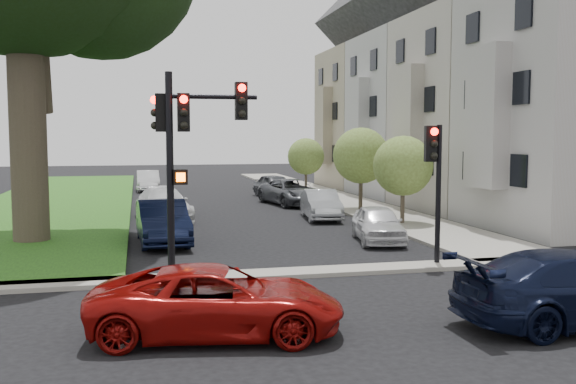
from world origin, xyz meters
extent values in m
plane|color=black|center=(0.00, 0.00, 0.00)|extent=(140.00, 140.00, 0.00)
cube|color=#234619|center=(-9.00, 24.00, 0.06)|extent=(8.00, 44.00, 0.12)
cube|color=gray|center=(6.75, 24.00, 0.06)|extent=(3.50, 44.00, 0.12)
cube|color=gray|center=(0.00, 2.00, 0.06)|extent=(60.00, 1.00, 0.12)
cube|color=#A39C91|center=(12.50, 8.00, 5.00)|extent=(7.00, 7.40, 10.00)
cube|color=#A39C91|center=(8.65, 8.00, 4.50)|extent=(0.70, 2.20, 5.50)
cube|color=black|center=(8.95, 8.00, 5.50)|extent=(0.08, 3.60, 6.00)
cube|color=gray|center=(12.50, 15.50, 5.00)|extent=(7.00, 7.40, 10.00)
cube|color=gray|center=(8.65, 15.50, 4.50)|extent=(0.70, 2.20, 5.50)
cube|color=black|center=(8.95, 15.50, 5.50)|extent=(0.08, 3.60, 6.00)
cube|color=#ADADAD|center=(12.50, 23.00, 5.00)|extent=(7.00, 7.40, 10.00)
cube|color=#ADADAD|center=(8.65, 23.00, 4.50)|extent=(0.70, 2.20, 5.50)
cube|color=black|center=(8.95, 23.00, 5.50)|extent=(0.08, 3.60, 6.00)
cube|color=gray|center=(12.50, 30.50, 5.00)|extent=(7.00, 7.40, 10.00)
cube|color=#242526|center=(12.50, 30.50, 12.47)|extent=(7.00, 7.55, 7.00)
cube|color=gray|center=(8.65, 30.50, 4.50)|extent=(0.70, 2.20, 5.50)
cube|color=black|center=(8.95, 30.50, 5.50)|extent=(0.08, 3.60, 6.00)
cylinder|color=#3F3627|center=(-8.29, 9.13, 4.52)|extent=(1.24, 1.24, 9.04)
cylinder|color=#3F3627|center=(6.20, 10.33, 0.90)|extent=(0.18, 0.18, 1.80)
sphere|color=#57682A|center=(6.20, 10.33, 2.52)|extent=(2.52, 2.52, 2.52)
cylinder|color=#3F3627|center=(6.20, 15.53, 1.00)|extent=(0.20, 0.20, 1.99)
sphere|color=#57682A|center=(6.20, 15.53, 2.79)|extent=(2.79, 2.79, 2.79)
cylinder|color=#3F3627|center=(6.20, 26.22, 0.86)|extent=(0.17, 0.17, 1.72)
sphere|color=#57682A|center=(6.20, 26.22, 2.41)|extent=(2.41, 2.41, 2.41)
cylinder|color=black|center=(-3.80, 2.20, 2.71)|extent=(0.19, 0.19, 5.41)
cylinder|color=black|center=(-2.66, 2.20, 4.79)|extent=(2.29, 0.14, 0.12)
cube|color=black|center=(-3.44, 2.20, 4.37)|extent=(0.31, 0.27, 0.99)
cube|color=black|center=(-1.93, 2.20, 4.68)|extent=(0.31, 0.27, 0.99)
cube|color=black|center=(-4.01, 2.46, 4.37)|extent=(0.27, 0.31, 0.99)
sphere|color=#FF0C05|center=(-3.44, 2.04, 4.70)|extent=(0.21, 0.21, 0.21)
sphere|color=black|center=(-3.44, 2.04, 4.04)|extent=(0.21, 0.21, 0.21)
cube|color=black|center=(-3.54, 2.20, 2.71)|extent=(0.37, 0.26, 0.40)
cube|color=#FF5905|center=(-3.54, 2.05, 2.71)|extent=(0.23, 0.03, 0.23)
cylinder|color=black|center=(3.78, 2.20, 2.04)|extent=(0.18, 0.18, 4.08)
cube|color=black|center=(3.51, 2.20, 3.55)|extent=(0.37, 0.34, 1.02)
sphere|color=#FF0C05|center=(3.51, 2.04, 3.89)|extent=(0.21, 0.21, 0.21)
imported|color=maroon|center=(-3.20, -2.79, 0.66)|extent=(5.07, 2.95, 1.33)
imported|color=silver|center=(3.68, 6.64, 0.65)|extent=(2.25, 4.05, 1.30)
imported|color=#999BA0|center=(3.44, 13.12, 0.67)|extent=(1.91, 4.20, 1.34)
imported|color=#3F4247|center=(3.58, 19.32, 0.70)|extent=(3.21, 5.40, 1.41)
imported|color=#3F4247|center=(3.58, 23.65, 0.71)|extent=(2.46, 4.44, 1.43)
imported|color=black|center=(-3.81, 8.03, 0.76)|extent=(1.85, 4.72, 1.53)
imported|color=silver|center=(-3.53, 14.24, 0.72)|extent=(2.65, 5.20, 1.44)
imported|color=#999BA0|center=(-3.40, 18.18, 0.66)|extent=(1.57, 3.89, 1.32)
imported|color=silver|center=(-3.95, 30.16, 0.70)|extent=(1.52, 4.24, 1.39)
camera|label=1|loc=(-4.62, -14.65, 3.77)|focal=40.00mm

